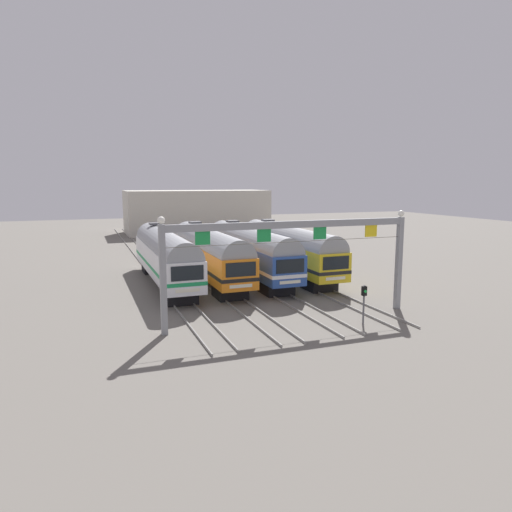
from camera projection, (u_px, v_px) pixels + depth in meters
ground_plane at (230, 280)px, 42.92m from camera, size 160.00×160.00×0.00m
track_bed at (189, 253)px, 58.63m from camera, size 13.19×70.00×0.15m
commuter_train_white at (165, 255)px, 40.47m from camera, size 2.88×18.06×5.05m
commuter_train_orange at (209, 252)px, 41.82m from camera, size 2.88×18.06×5.05m
commuter_train_blue at (249, 250)px, 43.18m from camera, size 2.88×18.06×5.05m
commuter_train_yellow at (288, 248)px, 44.53m from camera, size 2.88×18.06×5.05m
catenary_gantry at (292, 243)px, 29.65m from camera, size 16.93×0.44×6.97m
yard_signal_mast at (364, 297)px, 29.34m from camera, size 0.28×0.35×2.49m
maintenance_building at (197, 211)px, 83.47m from camera, size 24.72×10.00×7.45m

